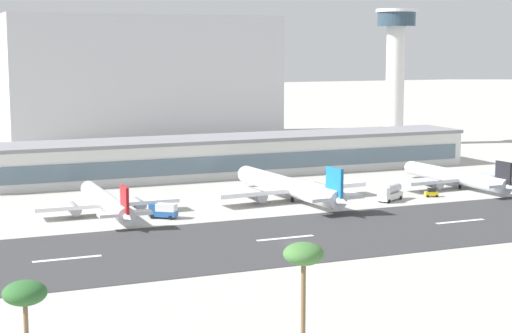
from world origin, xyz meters
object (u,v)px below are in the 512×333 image
object	(u,v)px
airliner_black_tail_gate_2	(460,178)
service_fuel_truck_0	(390,192)
airliner_red_tail_gate_0	(107,203)
control_tower	(395,59)
service_baggage_tug_2	(431,193)
palm_tree_1	(304,257)
airliner_blue_tail_gate_1	(292,188)
terminal_building	(230,155)
service_box_truck_1	(163,210)
distant_hotel_block	(143,78)
palm_tree_2	(25,295)

from	to	relation	value
airliner_black_tail_gate_2	service_fuel_truck_0	size ratio (longest dim) A/B	5.02
airliner_black_tail_gate_2	airliner_red_tail_gate_0	bearing A→B (deg)	85.40
control_tower	service_baggage_tug_2	xyz separation A→B (m)	(-53.22, -103.05, -31.38)
service_baggage_tug_2	control_tower	bearing A→B (deg)	-97.64
control_tower	palm_tree_1	bearing A→B (deg)	-124.68
airliner_red_tail_gate_0	airliner_blue_tail_gate_1	size ratio (longest dim) A/B	0.84
service_baggage_tug_2	terminal_building	bearing A→B (deg)	-39.50
service_box_truck_1	airliner_red_tail_gate_0	bearing A→B (deg)	2.00
control_tower	airliner_red_tail_gate_0	size ratio (longest dim) A/B	1.20
service_baggage_tug_2	service_fuel_truck_0	bearing A→B (deg)	22.96
terminal_building	service_baggage_tug_2	bearing A→B (deg)	-59.17
service_box_truck_1	service_fuel_truck_0	bearing A→B (deg)	-142.28
control_tower	service_box_truck_1	xyz separation A→B (m)	(-122.22, -103.02, -30.63)
terminal_building	airliner_black_tail_gate_2	distance (m)	66.29
service_fuel_truck_0	service_baggage_tug_2	world-z (taller)	service_fuel_truck_0
airliner_red_tail_gate_0	control_tower	bearing A→B (deg)	-54.62
distant_hotel_block	airliner_red_tail_gate_0	distance (m)	161.16
terminal_building	service_fuel_truck_0	bearing A→B (deg)	-69.89
palm_tree_1	palm_tree_2	size ratio (longest dim) A/B	1.13
service_fuel_truck_0	palm_tree_1	bearing A→B (deg)	21.79
service_box_truck_1	palm_tree_1	distance (m)	83.98
terminal_building	airliner_black_tail_gate_2	world-z (taller)	terminal_building
terminal_building	control_tower	xyz separation A→B (m)	(85.87, 48.33, 26.86)
terminal_building	palm_tree_1	size ratio (longest dim) A/B	11.29
airliner_black_tail_gate_2	palm_tree_2	bearing A→B (deg)	121.71
service_baggage_tug_2	distant_hotel_block	bearing A→B (deg)	-59.51
airliner_blue_tail_gate_1	service_fuel_truck_0	world-z (taller)	airliner_blue_tail_gate_1
airliner_black_tail_gate_2	palm_tree_2	world-z (taller)	palm_tree_2
control_tower	distant_hotel_block	bearing A→B (deg)	145.91
airliner_black_tail_gate_2	palm_tree_1	distance (m)	127.78
palm_tree_2	service_baggage_tug_2	bearing A→B (deg)	37.11
distant_hotel_block	service_baggage_tug_2	distance (m)	164.36
palm_tree_2	palm_tree_1	bearing A→B (deg)	-2.08
terminal_building	palm_tree_2	xyz separation A→B (m)	(-75.63, -136.64, 4.65)
airliner_blue_tail_gate_1	control_tower	bearing A→B (deg)	-47.86
airliner_red_tail_gate_0	service_baggage_tug_2	world-z (taller)	airliner_red_tail_gate_0
terminal_building	airliner_black_tail_gate_2	bearing A→B (deg)	-45.31
airliner_black_tail_gate_2	service_fuel_truck_0	bearing A→B (deg)	103.08
distant_hotel_block	terminal_building	bearing A→B (deg)	-91.15
airliner_black_tail_gate_2	service_fuel_truck_0	distance (m)	27.59
service_baggage_tug_2	palm_tree_1	distance (m)	112.85
terminal_building	airliner_red_tail_gate_0	world-z (taller)	terminal_building
airliner_black_tail_gate_2	control_tower	bearing A→B (deg)	-26.91
airliner_black_tail_gate_2	service_fuel_truck_0	world-z (taller)	airliner_black_tail_gate_2
service_box_truck_1	service_baggage_tug_2	world-z (taller)	service_box_truck_1
distant_hotel_block	service_box_truck_1	bearing A→B (deg)	-103.54
terminal_building	airliner_black_tail_gate_2	size ratio (longest dim) A/B	3.45
terminal_building	palm_tree_2	world-z (taller)	palm_tree_2
airliner_red_tail_gate_0	airliner_blue_tail_gate_1	xyz separation A→B (m)	(44.65, -0.25, 0.54)
airliner_red_tail_gate_0	palm_tree_2	xyz separation A→B (m)	(-28.85, -89.68, 7.37)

